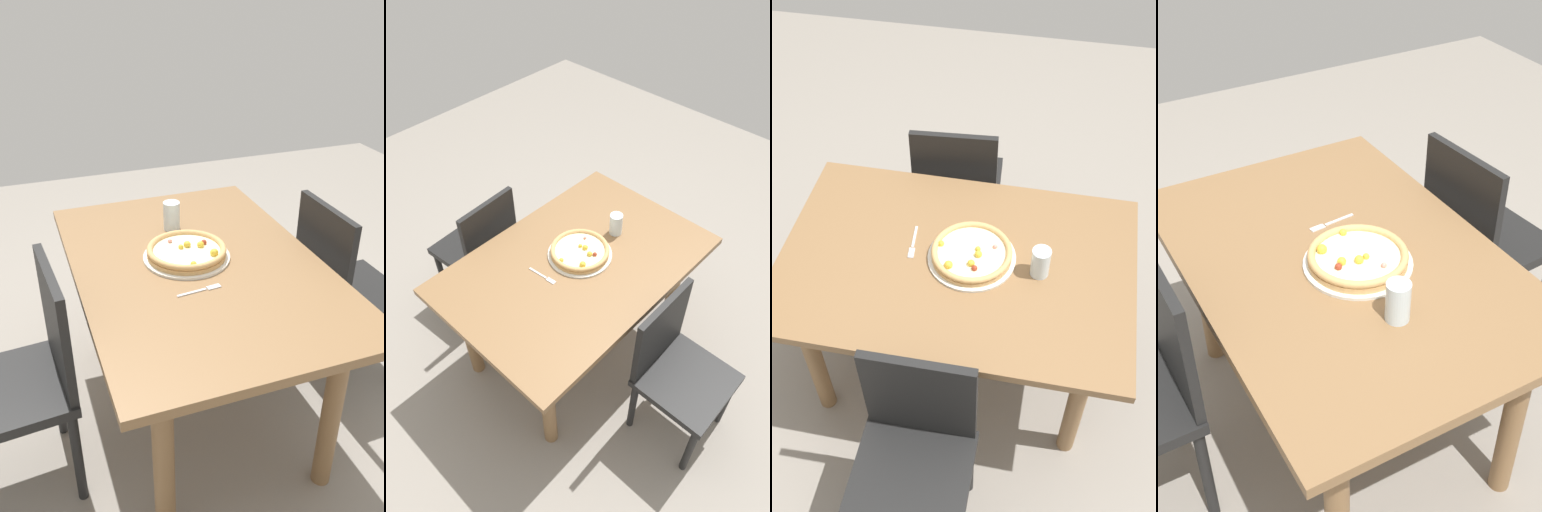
{
  "view_description": "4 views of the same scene",
  "coord_description": "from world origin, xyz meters",
  "views": [
    {
      "loc": [
        1.61,
        -0.61,
        1.72
      ],
      "look_at": [
        -0.03,
        -0.01,
        0.74
      ],
      "focal_mm": 36.89,
      "sensor_mm": 36.0,
      "label": 1
    },
    {
      "loc": [
        1.19,
        1.13,
        2.45
      ],
      "look_at": [
        -0.03,
        -0.01,
        0.74
      ],
      "focal_mm": 32.63,
      "sensor_mm": 36.0,
      "label": 2
    },
    {
      "loc": [
        -0.32,
        1.48,
        2.48
      ],
      "look_at": [
        -0.03,
        -0.01,
        0.74
      ],
      "focal_mm": 42.97,
      "sensor_mm": 36.0,
      "label": 3
    },
    {
      "loc": [
        -1.43,
        0.77,
        1.97
      ],
      "look_at": [
        -0.03,
        -0.01,
        0.74
      ],
      "focal_mm": 46.73,
      "sensor_mm": 36.0,
      "label": 4
    }
  ],
  "objects": [
    {
      "name": "ground_plane",
      "position": [
        0.0,
        0.0,
        0.0
      ],
      "size": [
        6.0,
        6.0,
        0.0
      ],
      "primitive_type": "plane",
      "color": "gray"
    },
    {
      "name": "dining_table",
      "position": [
        0.0,
        0.0,
        0.62
      ],
      "size": [
        1.35,
        0.91,
        0.72
      ],
      "color": "olive",
      "rests_on": "ground"
    },
    {
      "name": "chair_near",
      "position": [
        0.13,
        -0.67,
        0.48
      ],
      "size": [
        0.43,
        0.43,
        0.88
      ],
      "rotation": [
        0.0,
        0.0,
        3.22
      ],
      "color": "black",
      "rests_on": "ground"
    },
    {
      "name": "chair_far",
      "position": [
        0.01,
        0.67,
        0.48
      ],
      "size": [
        0.4,
        0.4,
        0.88
      ],
      "rotation": [
        0.0,
        0.0,
        0.01
      ],
      "color": "black",
      "rests_on": "ground"
    },
    {
      "name": "plate",
      "position": [
        -0.05,
        -0.02,
        0.73
      ],
      "size": [
        0.34,
        0.34,
        0.01
      ],
      "primitive_type": "cylinder",
      "color": "silver",
      "rests_on": "dining_table"
    },
    {
      "name": "pizza",
      "position": [
        -0.05,
        -0.02,
        0.75
      ],
      "size": [
        0.31,
        0.31,
        0.05
      ],
      "color": "tan",
      "rests_on": "plate"
    },
    {
      "name": "fork",
      "position": [
        0.18,
        -0.05,
        0.72
      ],
      "size": [
        0.03,
        0.17,
        0.0
      ],
      "rotation": [
        0.0,
        0.0,
        1.67
      ],
      "color": "silver",
      "rests_on": "dining_table"
    },
    {
      "name": "drinking_glass",
      "position": [
        -0.31,
        0.0,
        0.78
      ],
      "size": [
        0.07,
        0.07,
        0.12
      ],
      "primitive_type": "cylinder",
      "color": "silver",
      "rests_on": "dining_table"
    }
  ]
}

